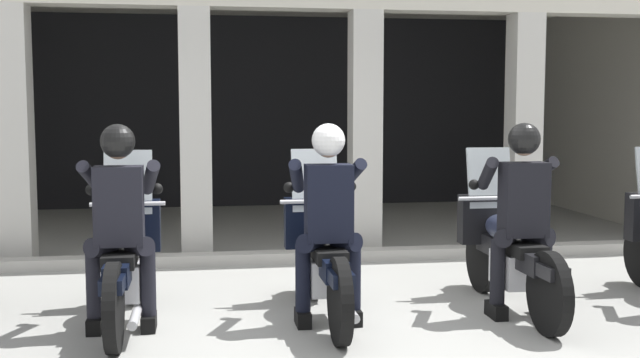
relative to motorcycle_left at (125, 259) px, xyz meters
The scene contains 9 objects.
ground_plane 3.28m from the motorcycle_left, 60.74° to the left, with size 80.00×80.00×0.00m, color #999993.
station_building 5.68m from the motorcycle_left, 73.62° to the left, with size 10.88×5.14×3.41m.
kerb_strip 2.66m from the motorcycle_left, 54.22° to the left, with size 10.38×0.24×0.12m, color #B7B5AD.
motorcycle_left is the anchor object (origin of this frame).
police_officer_left 0.52m from the motorcycle_left, 90.26° to the right, with size 0.63×0.61×1.58m.
motorcycle_center 1.59m from the motorcycle_left, ahead, with size 0.62×2.04×1.35m.
police_officer_center 1.68m from the motorcycle_left, 12.28° to the right, with size 0.63×0.61×1.58m.
motorcycle_right 3.18m from the motorcycle_left, ahead, with size 0.62×2.04×1.35m.
police_officer_right 3.22m from the motorcycle_left, ahead, with size 0.63×0.61×1.58m.
Camera 1 is at (-0.96, -6.06, 1.71)m, focal length 43.32 mm.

